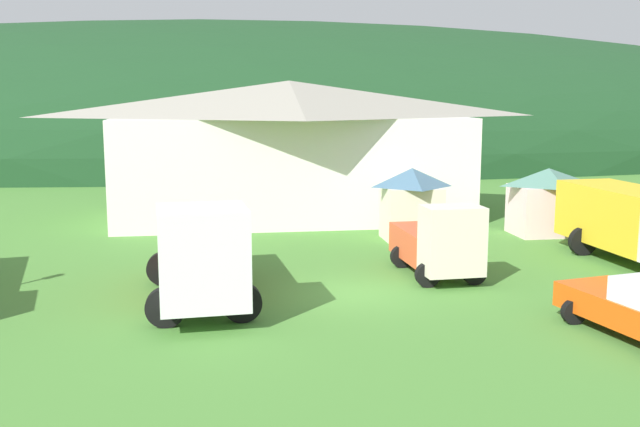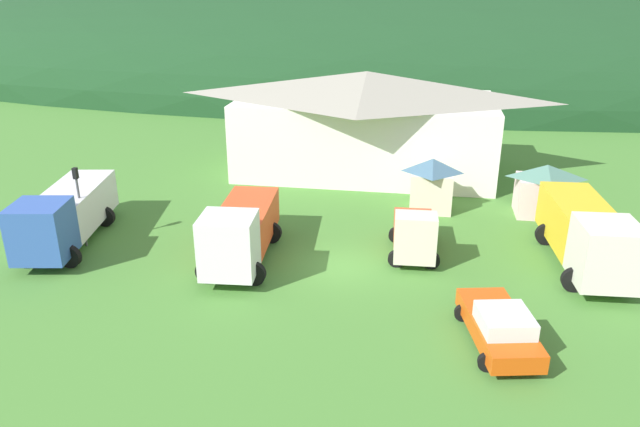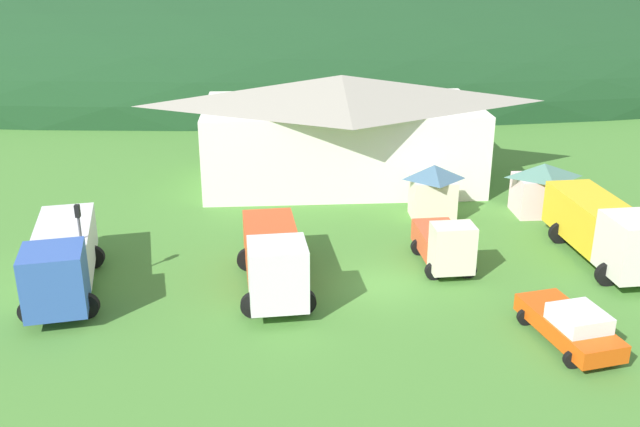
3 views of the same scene
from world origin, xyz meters
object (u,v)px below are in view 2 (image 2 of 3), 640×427
heavy_rig_striped (587,233)px  traffic_light_west (79,199)px  traffic_cone_near_pickup (481,320)px  heavy_rig_white (240,231)px  light_truck_cream (414,234)px  service_pickup_orange (499,326)px  depot_building (366,121)px  play_shed_cream (431,184)px  play_shed_pink (545,189)px  box_truck_blue (65,214)px  traffic_cone_mid_row (259,279)px

heavy_rig_striped → traffic_light_west: traffic_light_west is taller
traffic_light_west → traffic_cone_near_pickup: bearing=-11.8°
heavy_rig_white → traffic_light_west: traffic_light_west is taller
light_truck_cream → service_pickup_orange: (3.28, -7.17, -0.39)m
depot_building → service_pickup_orange: 21.97m
play_shed_cream → heavy_rig_striped: 9.52m
heavy_rig_striped → traffic_light_west: size_ratio=2.01×
play_shed_cream → play_shed_pink: size_ratio=0.96×
play_shed_pink → traffic_cone_near_pickup: play_shed_pink is taller
box_truck_blue → light_truck_cream: size_ratio=1.82×
depot_building → service_pickup_orange: depot_building is taller
light_truck_cream → traffic_light_west: bearing=-87.6°
play_shed_cream → light_truck_cream: 6.63m
traffic_light_west → traffic_cone_near_pickup: traffic_light_west is taller
depot_building → traffic_cone_mid_row: depot_building is taller
play_shed_pink → box_truck_blue: (-24.56, -8.30, 0.13)m
box_truck_blue → heavy_rig_white: bearing=77.4°
play_shed_pink → heavy_rig_striped: heavy_rig_striped is taller
heavy_rig_striped → traffic_cone_near_pickup: (-5.06, -5.64, -1.74)m
light_truck_cream → traffic_cone_near_pickup: light_truck_cream is taller
traffic_light_west → traffic_cone_near_pickup: 19.84m
play_shed_cream → traffic_light_west: traffic_light_west is taller
traffic_light_west → traffic_cone_mid_row: 10.19m
box_truck_blue → traffic_cone_mid_row: box_truck_blue is taller
traffic_light_west → play_shed_cream: bearing=25.0°
play_shed_pink → light_truck_cream: size_ratio=0.69×
service_pickup_orange → play_shed_cream: bearing=178.4°
play_shed_pink → light_truck_cream: play_shed_pink is taller
heavy_rig_white → light_truck_cream: (8.11, 1.95, -0.42)m
heavy_rig_white → play_shed_cream: bearing=129.4°
traffic_light_west → service_pickup_orange: bearing=-16.1°
box_truck_blue → traffic_cone_mid_row: bearing=69.1°
play_shed_pink → traffic_light_west: size_ratio=0.78×
light_truck_cream → traffic_light_west: size_ratio=1.14×
heavy_rig_striped → traffic_cone_near_pickup: 7.78m
depot_building → light_truck_cream: bearing=-74.7°
depot_building → heavy_rig_white: depot_building is taller
box_truck_blue → play_shed_pink: bearing=99.0°
box_truck_blue → light_truck_cream: (17.39, 1.48, -0.46)m
depot_building → traffic_cone_near_pickup: bearing=-71.0°
heavy_rig_striped → service_pickup_orange: heavy_rig_striped is taller
service_pickup_orange → traffic_cone_mid_row: (-10.08, 3.59, -0.83)m
traffic_cone_near_pickup → traffic_cone_mid_row: 9.81m
box_truck_blue → service_pickup_orange: 21.45m
service_pickup_orange → traffic_cone_mid_row: bearing=-121.3°
heavy_rig_striped → light_truck_cream: bearing=-92.4°
depot_building → light_truck_cream: depot_building is taller
traffic_cone_near_pickup → service_pickup_orange: bearing=-74.7°
light_truck_cream → box_truck_blue: bearing=-87.9°
heavy_rig_striped → traffic_light_west: bearing=-89.7°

